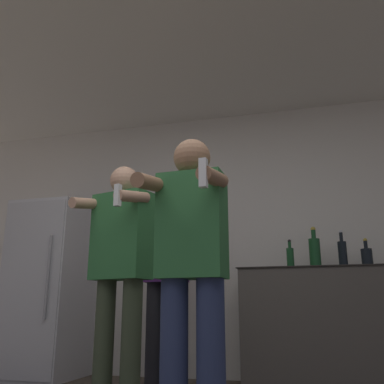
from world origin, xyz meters
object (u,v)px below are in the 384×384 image
(person_woman_foreground, at_px, (192,261))
(person_spectator_back, at_px, (165,267))
(person_man_side, at_px, (120,260))
(bottle_green_wine, at_px, (315,252))
(refrigerator, at_px, (50,288))
(bottle_brown_liquor, at_px, (290,257))
(bottle_dark_rum, at_px, (367,257))
(bottle_amber_bourbon, at_px, (343,253))

(person_woman_foreground, height_order, person_spectator_back, person_spectator_back)
(person_spectator_back, bearing_deg, person_man_side, -97.37)
(person_spectator_back, bearing_deg, bottle_green_wine, 16.72)
(refrigerator, height_order, bottle_brown_liquor, refrigerator)
(person_man_side, relative_size, person_spectator_back, 0.97)
(bottle_brown_liquor, relative_size, person_spectator_back, 0.15)
(refrigerator, xyz_separation_m, bottle_dark_rum, (2.88, 0.07, 0.22))
(bottle_amber_bourbon, height_order, bottle_dark_rum, bottle_amber_bourbon)
(person_woman_foreground, relative_size, person_spectator_back, 0.93)
(person_man_side, distance_m, person_spectator_back, 0.71)
(refrigerator, relative_size, person_spectator_back, 0.98)
(refrigerator, height_order, person_spectator_back, person_spectator_back)
(bottle_brown_liquor, bearing_deg, person_woman_foreground, -106.19)
(bottle_dark_rum, xyz_separation_m, bottle_green_wine, (-0.41, 0.00, 0.05))
(refrigerator, distance_m, person_woman_foreground, 2.36)
(bottle_dark_rum, height_order, person_spectator_back, person_spectator_back)
(person_woman_foreground, bearing_deg, bottle_green_wine, 67.22)
(refrigerator, distance_m, bottle_dark_rum, 2.89)
(bottle_amber_bourbon, distance_m, bottle_green_wine, 0.22)
(bottle_amber_bourbon, relative_size, person_woman_foreground, 0.20)
(person_woman_foreground, bearing_deg, bottle_brown_liquor, 73.81)
(refrigerator, relative_size, bottle_dark_rum, 6.79)
(bottle_amber_bourbon, bearing_deg, refrigerator, -178.48)
(refrigerator, distance_m, bottle_green_wine, 2.49)
(refrigerator, height_order, person_man_side, refrigerator)
(person_man_side, bearing_deg, person_spectator_back, 82.63)
(bottle_dark_rum, relative_size, bottle_green_wine, 0.67)
(bottle_dark_rum, height_order, person_man_side, person_man_side)
(bottle_amber_bourbon, bearing_deg, bottle_green_wine, 180.00)
(bottle_dark_rum, height_order, person_woman_foreground, person_woman_foreground)
(person_woman_foreground, bearing_deg, person_man_side, 140.75)
(bottle_brown_liquor, xyz_separation_m, bottle_green_wine, (0.21, -0.00, 0.04))
(bottle_amber_bourbon, relative_size, bottle_dark_rum, 1.33)
(bottle_dark_rum, bearing_deg, person_woman_foreground, -124.13)
(bottle_amber_bourbon, bearing_deg, person_man_side, -145.12)
(bottle_green_wine, height_order, person_woman_foreground, person_woman_foreground)
(refrigerator, relative_size, person_woman_foreground, 1.05)
(bottle_brown_liquor, distance_m, person_spectator_back, 1.08)
(refrigerator, distance_m, person_man_side, 1.54)
(bottle_green_wine, xyz_separation_m, person_spectator_back, (-1.22, -0.37, -0.14))
(person_woman_foreground, height_order, person_man_side, person_man_side)
(bottle_dark_rum, xyz_separation_m, person_woman_foreground, (-1.08, -1.59, -0.18))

